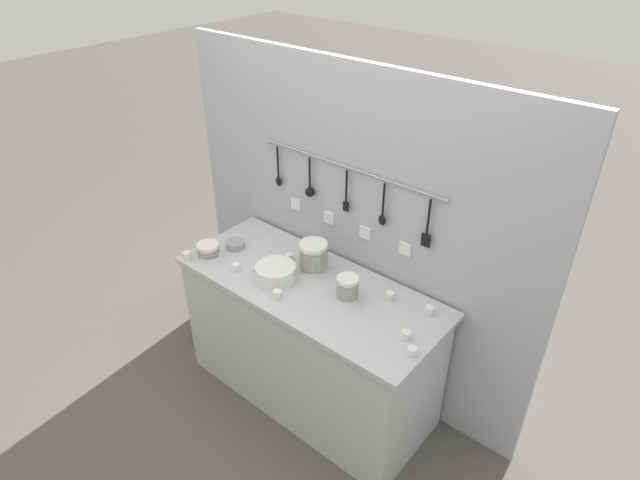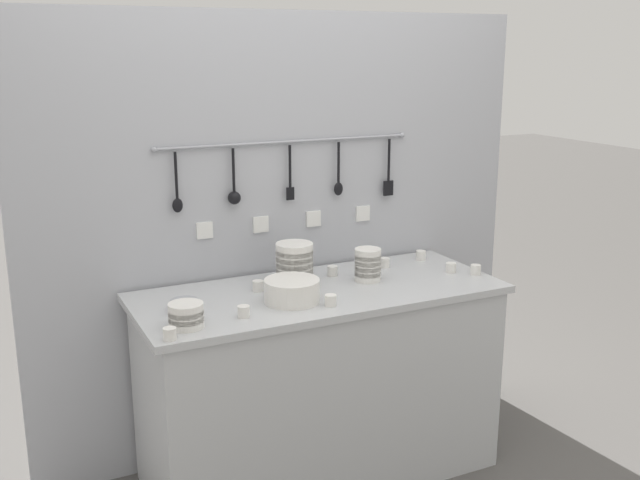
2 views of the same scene
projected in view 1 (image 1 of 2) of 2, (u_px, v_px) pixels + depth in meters
ground_plane at (311, 391)px, 3.35m from camera, size 20.00×20.00×0.00m
counter at (310, 341)px, 3.12m from camera, size 1.53×0.63×0.84m
back_wall at (349, 235)px, 3.05m from camera, size 2.33×0.09×1.97m
bowl_stack_tall_left at (208, 251)px, 3.09m from camera, size 0.13×0.13×0.09m
bowl_stack_back_corner at (347, 289)px, 2.75m from camera, size 0.11×0.11×0.14m
bowl_stack_nested_right at (314, 257)px, 2.96m from camera, size 0.16×0.16×0.18m
plate_stack at (276, 273)px, 2.91m from camera, size 0.22×0.22×0.09m
steel_mixing_bowl at (235, 244)px, 3.19m from camera, size 0.11×0.11×0.04m
cup_edge_far at (406, 335)px, 2.52m from camera, size 0.05×0.05×0.04m
cup_back_right at (187, 256)px, 3.09m from camera, size 0.05×0.05×0.04m
cup_mid_row at (289, 257)px, 3.08m from camera, size 0.05×0.05×0.04m
cup_front_left at (236, 267)px, 2.99m from camera, size 0.05×0.05×0.04m
cup_edge_near at (412, 351)px, 2.43m from camera, size 0.05×0.05×0.04m
cup_by_caddy at (346, 277)px, 2.91m from camera, size 0.05×0.05×0.04m
cup_back_left at (389, 296)px, 2.77m from camera, size 0.05×0.05×0.04m
cup_centre at (429, 310)px, 2.68m from camera, size 0.05×0.05×0.04m
cup_beside_plates at (277, 294)px, 2.79m from camera, size 0.05×0.05×0.04m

